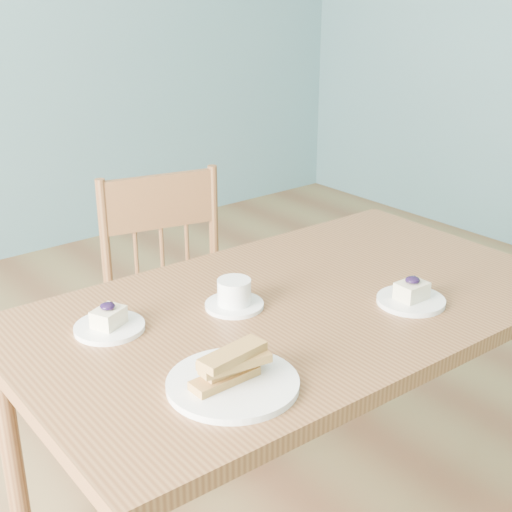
% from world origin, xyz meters
% --- Properties ---
extents(room, '(5.01, 5.01, 2.71)m').
position_xyz_m(room, '(0.00, 0.00, 1.35)').
color(room, olive).
rests_on(room, ground).
extents(dining_table, '(1.34, 0.79, 0.71)m').
position_xyz_m(dining_table, '(0.07, 0.05, 0.64)').
color(dining_table, brown).
rests_on(dining_table, ground).
extents(dining_chair, '(0.47, 0.46, 0.86)m').
position_xyz_m(dining_chair, '(0.11, 0.62, 0.44)').
color(dining_chair, brown).
rests_on(dining_chair, ground).
extents(cheesecake_plate_near, '(0.16, 0.16, 0.07)m').
position_xyz_m(cheesecake_plate_near, '(0.28, -0.13, 0.72)').
color(cheesecake_plate_near, white).
rests_on(cheesecake_plate_near, dining_table).
extents(cheesecake_plate_far, '(0.15, 0.15, 0.06)m').
position_xyz_m(cheesecake_plate_far, '(-0.33, 0.20, 0.72)').
color(cheesecake_plate_far, white).
rests_on(cheesecake_plate_far, dining_table).
extents(coffee_cup, '(0.14, 0.14, 0.07)m').
position_xyz_m(coffee_cup, '(-0.05, 0.12, 0.74)').
color(coffee_cup, white).
rests_on(coffee_cup, dining_table).
extents(biscotti_plate, '(0.25, 0.25, 0.08)m').
position_xyz_m(biscotti_plate, '(-0.26, -0.15, 0.73)').
color(biscotti_plate, white).
rests_on(biscotti_plate, dining_table).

